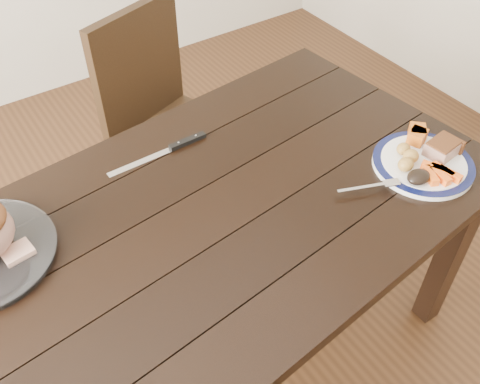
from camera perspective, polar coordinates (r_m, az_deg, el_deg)
ground at (r=2.02m, az=-2.30°, el=-17.07°), size 4.00×4.00×0.00m
dining_table at (r=1.47m, az=-3.02°, el=-4.75°), size 1.69×1.06×0.75m
chair_far at (r=2.13m, az=-8.04°, el=8.06°), size 0.54×0.54×0.93m
dinner_plate at (r=1.62m, az=18.92°, el=2.81°), size 0.29×0.29×0.02m
plate_rim at (r=1.61m, az=18.99°, el=3.04°), size 0.29×0.29×0.02m
pork_slice at (r=1.64m, az=20.76°, el=4.35°), size 0.10×0.08×0.04m
roasted_potatoes at (r=1.58m, az=17.40°, el=3.56°), size 0.09×0.09×0.04m
carrot_batons at (r=1.57m, az=20.48°, el=1.93°), size 0.09×0.11×0.02m
pumpkin_wedges at (r=1.67m, az=18.38°, el=5.84°), size 0.08×0.08×0.04m
dark_mushroom at (r=1.53m, az=18.51°, el=1.54°), size 0.07×0.05×0.03m
fork at (r=1.49m, az=14.03°, el=0.61°), size 0.17×0.08×0.00m
cut_slice at (r=1.39m, az=-22.62°, el=-5.99°), size 0.08×0.06×0.02m
carving_knife at (r=1.61m, az=-6.84°, el=4.87°), size 0.32×0.02×0.01m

